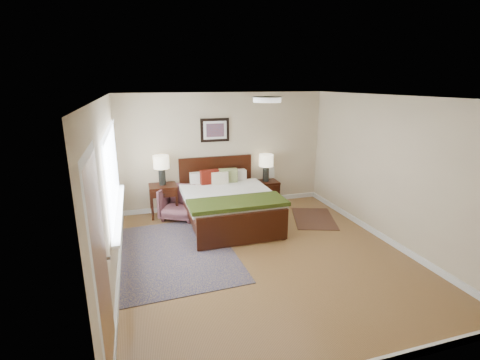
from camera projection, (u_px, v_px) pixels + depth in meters
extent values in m
plane|color=brown|center=(264.00, 255.00, 5.63)|extent=(5.00, 5.00, 0.00)
cube|color=#C7B490|center=(225.00, 151.00, 7.59)|extent=(4.50, 0.04, 2.50)
cube|color=#C7B490|center=(369.00, 257.00, 2.99)|extent=(4.50, 0.04, 2.50)
cube|color=#C7B490|center=(109.00, 194.00, 4.66)|extent=(0.04, 5.00, 2.50)
cube|color=#C7B490|center=(389.00, 170.00, 5.92)|extent=(0.04, 5.00, 2.50)
cube|color=white|center=(267.00, 97.00, 4.95)|extent=(4.50, 5.00, 0.02)
cube|color=silver|center=(112.00, 171.00, 5.27)|extent=(0.02, 2.72, 1.32)
cube|color=silver|center=(113.00, 171.00, 5.27)|extent=(0.01, 2.60, 1.20)
cube|color=silver|center=(119.00, 210.00, 5.45)|extent=(0.10, 2.72, 0.04)
cube|color=silver|center=(101.00, 269.00, 3.10)|extent=(0.01, 1.00, 2.18)
cube|color=brown|center=(103.00, 273.00, 3.11)|extent=(0.01, 0.90, 2.10)
cylinder|color=#999999|center=(109.00, 258.00, 3.48)|extent=(0.04, 0.04, 0.04)
cylinder|color=white|center=(267.00, 100.00, 4.96)|extent=(0.40, 0.40, 0.07)
cylinder|color=beige|center=(267.00, 97.00, 4.95)|extent=(0.44, 0.44, 0.01)
cube|color=black|center=(216.00, 182.00, 7.68)|extent=(1.61, 0.06, 1.13)
cube|color=black|center=(244.00, 229.00, 5.88)|extent=(1.61, 0.06, 0.56)
cube|color=black|center=(189.00, 212.00, 6.60)|extent=(0.06, 2.02, 0.18)
cube|color=black|center=(265.00, 204.00, 7.02)|extent=(0.06, 2.02, 0.18)
cube|color=silver|center=(228.00, 202.00, 6.77)|extent=(1.51, 2.00, 0.22)
cube|color=silver|center=(229.00, 196.00, 6.64)|extent=(1.69, 1.77, 0.10)
cube|color=#293910|center=(238.00, 203.00, 6.11)|extent=(1.73, 0.70, 0.07)
cube|color=silver|center=(202.00, 178.00, 7.31)|extent=(0.50, 0.18, 0.26)
cube|color=silver|center=(234.00, 176.00, 7.51)|extent=(0.50, 0.18, 0.26)
cube|color=#521109|center=(209.00, 178.00, 7.23)|extent=(0.39, 0.17, 0.32)
cube|color=olive|center=(228.00, 176.00, 7.34)|extent=(0.39, 0.16, 0.32)
cube|color=beige|center=(220.00, 179.00, 7.22)|extent=(0.35, 0.13, 0.28)
cube|color=black|center=(215.00, 130.00, 7.38)|extent=(0.62, 0.03, 0.50)
cube|color=silver|center=(215.00, 130.00, 7.36)|extent=(0.50, 0.01, 0.38)
cube|color=#A52D23|center=(215.00, 130.00, 7.35)|extent=(0.38, 0.01, 0.28)
cube|color=black|center=(163.00, 186.00, 7.16)|extent=(0.55, 0.50, 0.05)
cube|color=black|center=(152.00, 206.00, 6.98)|extent=(0.05, 0.05, 0.62)
cube|color=black|center=(177.00, 203.00, 7.12)|extent=(0.05, 0.05, 0.62)
cube|color=black|center=(151.00, 199.00, 7.38)|extent=(0.05, 0.05, 0.62)
cube|color=black|center=(174.00, 197.00, 7.52)|extent=(0.05, 0.05, 0.62)
cube|color=black|center=(164.00, 194.00, 6.97)|extent=(0.49, 0.03, 0.14)
cube|color=black|center=(266.00, 182.00, 7.83)|extent=(0.55, 0.42, 0.05)
cube|color=black|center=(258.00, 197.00, 7.67)|extent=(0.05, 0.05, 0.50)
cube|color=black|center=(279.00, 195.00, 7.80)|extent=(0.05, 0.05, 0.50)
cube|color=black|center=(253.00, 193.00, 7.99)|extent=(0.05, 0.05, 0.50)
cube|color=black|center=(273.00, 191.00, 8.13)|extent=(0.05, 0.05, 0.50)
cube|color=black|center=(269.00, 189.00, 7.68)|extent=(0.49, 0.03, 0.14)
cube|color=black|center=(265.00, 199.00, 7.93)|extent=(0.49, 0.36, 0.03)
cube|color=black|center=(265.00, 197.00, 7.92)|extent=(0.20, 0.26, 0.03)
cube|color=black|center=(265.00, 196.00, 7.91)|extent=(0.20, 0.26, 0.03)
cube|color=black|center=(265.00, 194.00, 7.90)|extent=(0.20, 0.26, 0.03)
cube|color=black|center=(265.00, 193.00, 7.89)|extent=(0.20, 0.26, 0.03)
cube|color=black|center=(265.00, 191.00, 7.88)|extent=(0.20, 0.26, 0.03)
cube|color=black|center=(266.00, 190.00, 7.87)|extent=(0.20, 0.26, 0.03)
cylinder|color=black|center=(162.00, 177.00, 7.11)|extent=(0.14, 0.14, 0.32)
cylinder|color=black|center=(162.00, 169.00, 7.06)|extent=(0.02, 0.02, 0.06)
cylinder|color=beige|center=(161.00, 162.00, 7.02)|extent=(0.32, 0.32, 0.26)
cylinder|color=black|center=(266.00, 174.00, 7.77)|extent=(0.14, 0.14, 0.32)
cylinder|color=black|center=(266.00, 166.00, 7.73)|extent=(0.02, 0.02, 0.06)
cylinder|color=beige|center=(266.00, 160.00, 7.69)|extent=(0.32, 0.32, 0.26)
imported|color=brown|center=(180.00, 203.00, 7.08)|extent=(0.98, 0.98, 0.66)
cube|color=#0D1041|center=(176.00, 252.00, 5.71)|extent=(1.90, 2.62, 0.01)
cube|color=black|center=(314.00, 218.00, 7.13)|extent=(1.13, 1.38, 0.01)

